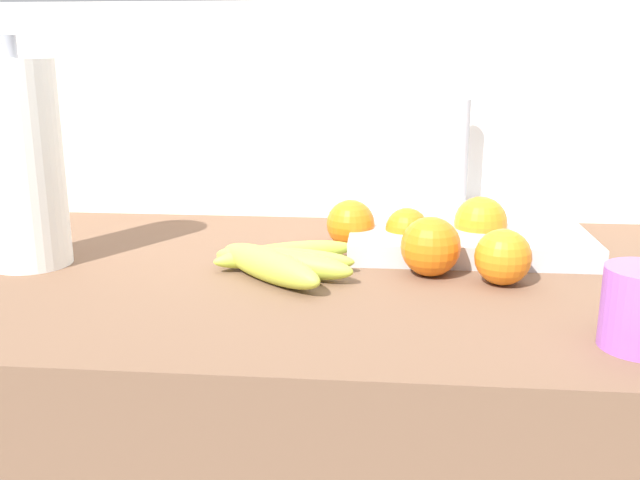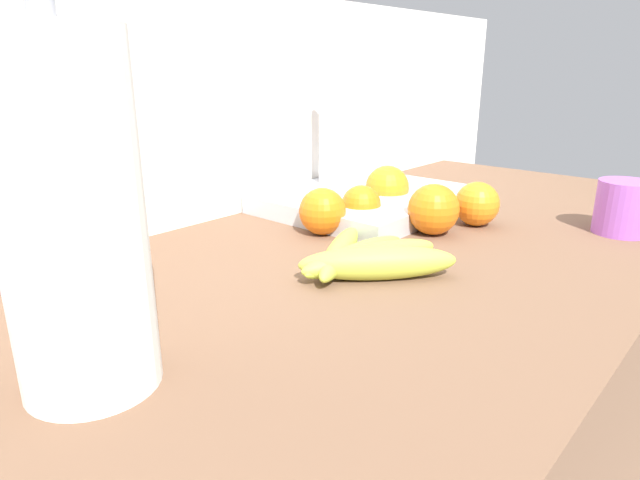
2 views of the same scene
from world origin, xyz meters
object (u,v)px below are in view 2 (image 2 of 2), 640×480
orange_back_right (387,188)px  sink_basin (366,198)px  orange_right (434,209)px  orange_center (477,204)px  orange_back_left (322,211)px  mug (624,207)px  orange_front (361,205)px  paper_towel_roll (72,221)px  banana_bunch (365,258)px

orange_back_right → sink_basin: 0.04m
orange_right → orange_center: orange_right is taller
orange_back_left → mug: mug is taller
orange_front → orange_center: (0.12, -0.15, 0.00)m
orange_right → orange_center: size_ratio=1.10×
orange_back_left → paper_towel_roll: (-0.45, -0.13, 0.11)m
banana_bunch → orange_front: bearing=38.2°
orange_right → orange_back_left: size_ratio=1.09×
paper_towel_roll → orange_front: bearing=12.7°
orange_front → banana_bunch: bearing=-141.8°
orange_back_left → mug: size_ratio=0.88×
orange_right → orange_front: bearing=103.2°
paper_towel_roll → orange_back_left: bearing=16.4°
banana_bunch → orange_center: (0.30, -0.01, 0.02)m
banana_bunch → orange_front: size_ratio=3.30×
orange_back_right → paper_towel_roll: paper_towel_roll is taller
banana_bunch → mug: 0.46m
orange_back_left → sink_basin: 0.19m
orange_right → orange_front: orange_right is taller
orange_back_right → mug: (0.12, -0.37, 0.00)m
orange_right → orange_front: (-0.03, 0.12, -0.01)m
orange_front → orange_back_left: 0.09m
orange_center → paper_towel_roll: paper_towel_roll is taller
orange_right → orange_center: (0.09, -0.03, -0.00)m
banana_bunch → paper_towel_roll: (-0.36, 0.02, 0.13)m
orange_right → orange_back_right: bearing=60.1°
orange_center → paper_towel_roll: (-0.66, 0.03, 0.11)m
banana_bunch → orange_back_left: size_ratio=2.93×
orange_right → sink_basin: 0.19m
banana_bunch → sink_basin: 0.33m
banana_bunch → orange_back_right: size_ratio=2.70×
orange_right → banana_bunch: bearing=-175.3°
orange_center → paper_towel_roll: 0.67m
banana_bunch → orange_right: 0.21m
paper_towel_roll → sink_basin: 0.67m
mug → paper_towel_roll: bearing=163.7°
orange_center → sink_basin: size_ratio=0.21×
sink_basin → mug: 0.43m
orange_front → orange_back_right: (0.11, 0.02, 0.01)m
paper_towel_roll → sink_basin: bearing=15.8°
banana_bunch → orange_back_right: (0.29, 0.16, 0.02)m
banana_bunch → orange_back_right: 0.33m
orange_back_left → paper_towel_roll: 0.48m
orange_center → orange_front: bearing=128.6°
orange_front → sink_basin: 0.11m
sink_basin → banana_bunch: bearing=-143.9°
orange_center → orange_back_right: (-0.01, 0.18, 0.00)m
orange_back_right → sink_basin: sink_basin is taller
banana_bunch → orange_back_right: orange_back_right is taller
orange_right → orange_center: bearing=-17.5°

